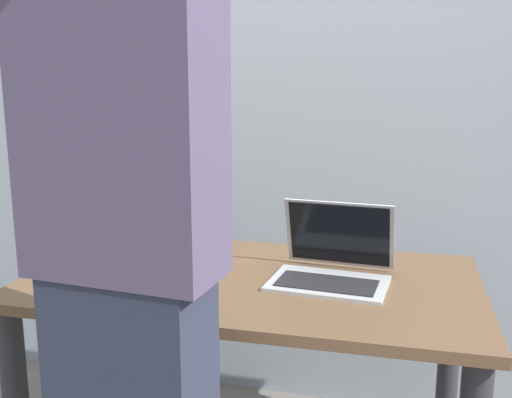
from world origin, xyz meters
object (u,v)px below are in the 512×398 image
Objects in this scene: beer_bottle_green at (153,213)px; beer_bottle_amber at (132,225)px; person_figure at (127,274)px; laptop at (333,263)px; beer_bottle_dark at (96,225)px; beer_bottle_brown at (109,219)px.

beer_bottle_green reaches higher than beer_bottle_amber.
laptop is at bearing 60.78° from person_figure.
beer_bottle_dark is at bearing -141.39° from beer_bottle_green.
person_figure reaches higher than beer_bottle_green.
beer_bottle_dark is 0.14× the size of person_figure.
beer_bottle_green is at bearing 15.19° from beer_bottle_brown.
person_figure is (0.36, -0.76, 0.10)m from beer_bottle_amber.
laptop is 0.86m from beer_bottle_brown.
beer_bottle_brown reaches higher than beer_bottle_dark.
person_figure reaches higher than beer_bottle_brown.
beer_bottle_brown is 0.16× the size of person_figure.
beer_bottle_brown is at bearing -164.81° from beer_bottle_green.
person_figure is (0.33, -0.87, 0.08)m from beer_bottle_green.
laptop is at bearing -11.60° from beer_bottle_brown.
beer_bottle_brown is (-0.12, 0.06, -0.00)m from beer_bottle_amber.
person_figure is at bearing -69.42° from beer_bottle_green.
person_figure reaches higher than beer_bottle_dark.
beer_bottle_amber is 1.03× the size of beer_bottle_dark.
beer_bottle_dark is (-0.85, 0.09, 0.05)m from laptop.
beer_bottle_dark is (-0.16, -0.13, -0.02)m from beer_bottle_green.
beer_bottle_amber is at bearing 171.28° from laptop.
laptop is 0.73m from beer_bottle_amber.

